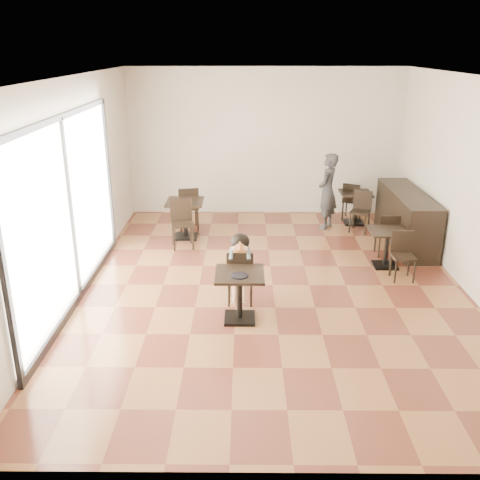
{
  "coord_description": "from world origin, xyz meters",
  "views": [
    {
      "loc": [
        -0.46,
        -7.79,
        3.6
      ],
      "look_at": [
        -0.52,
        -0.64,
        1.0
      ],
      "focal_mm": 40.0,
      "sensor_mm": 36.0,
      "label": 1
    }
  ],
  "objects_px": {
    "child": "(240,269)",
    "chair_left_a": "(188,208)",
    "chair_left_b": "(182,224)",
    "child_chair": "(240,276)",
    "chair_mid_a": "(386,234)",
    "chair_back_b": "(360,212)",
    "adult_patron": "(327,191)",
    "cafe_table_left": "(185,219)",
    "cafe_table_mid": "(386,248)",
    "chair_back_a": "(352,201)",
    "chair_mid_b": "(403,257)",
    "cafe_table_back": "(355,208)",
    "child_table": "(240,296)"
  },
  "relations": [
    {
      "from": "child",
      "to": "chair_left_a",
      "type": "relative_size",
      "value": 1.18
    },
    {
      "from": "chair_left_b",
      "to": "child_chair",
      "type": "bearing_deg",
      "value": -75.81
    },
    {
      "from": "chair_mid_a",
      "to": "chair_back_b",
      "type": "relative_size",
      "value": 0.96
    },
    {
      "from": "adult_patron",
      "to": "cafe_table_left",
      "type": "xyz_separation_m",
      "value": [
        -2.88,
        -0.64,
        -0.41
      ]
    },
    {
      "from": "adult_patron",
      "to": "chair_left_b",
      "type": "relative_size",
      "value": 1.73
    },
    {
      "from": "cafe_table_mid",
      "to": "chair_mid_a",
      "type": "distance_m",
      "value": 0.57
    },
    {
      "from": "chair_left_b",
      "to": "chair_back_a",
      "type": "relative_size",
      "value": 1.1
    },
    {
      "from": "chair_mid_b",
      "to": "cafe_table_back",
      "type": "bearing_deg",
      "value": 93.78
    },
    {
      "from": "child_chair",
      "to": "child",
      "type": "distance_m",
      "value": 0.11
    },
    {
      "from": "cafe_table_left",
      "to": "chair_left_a",
      "type": "distance_m",
      "value": 0.56
    },
    {
      "from": "child_table",
      "to": "chair_back_a",
      "type": "height_order",
      "value": "chair_back_a"
    },
    {
      "from": "chair_back_b",
      "to": "child_table",
      "type": "bearing_deg",
      "value": -98.06
    },
    {
      "from": "chair_left_b",
      "to": "chair_mid_a",
      "type": "bearing_deg",
      "value": -16.88
    },
    {
      "from": "adult_patron",
      "to": "cafe_table_back",
      "type": "relative_size",
      "value": 2.29
    },
    {
      "from": "cafe_table_back",
      "to": "chair_mid_b",
      "type": "bearing_deg",
      "value": -85.86
    },
    {
      "from": "chair_left_a",
      "to": "chair_back_a",
      "type": "xyz_separation_m",
      "value": [
        3.53,
        0.69,
        -0.04
      ]
    },
    {
      "from": "child_chair",
      "to": "chair_left_b",
      "type": "bearing_deg",
      "value": -64.4
    },
    {
      "from": "chair_mid_b",
      "to": "chair_back_b",
      "type": "height_order",
      "value": "chair_back_b"
    },
    {
      "from": "child_chair",
      "to": "child",
      "type": "bearing_deg",
      "value": -0.0
    },
    {
      "from": "chair_left_a",
      "to": "chair_left_b",
      "type": "bearing_deg",
      "value": 78.59
    },
    {
      "from": "cafe_table_mid",
      "to": "chair_left_b",
      "type": "height_order",
      "value": "chair_left_b"
    },
    {
      "from": "chair_back_a",
      "to": "child",
      "type": "bearing_deg",
      "value": 83.9
    },
    {
      "from": "chair_back_b",
      "to": "cafe_table_back",
      "type": "bearing_deg",
      "value": 114.55
    },
    {
      "from": "cafe_table_mid",
      "to": "chair_left_a",
      "type": "distance_m",
      "value": 4.13
    },
    {
      "from": "child",
      "to": "chair_back_b",
      "type": "bearing_deg",
      "value": 53.19
    },
    {
      "from": "child",
      "to": "cafe_table_back",
      "type": "bearing_deg",
      "value": 57.39
    },
    {
      "from": "cafe_table_back",
      "to": "chair_back_b",
      "type": "bearing_deg",
      "value": -90.0
    },
    {
      "from": "child_chair",
      "to": "adult_patron",
      "type": "relative_size",
      "value": 0.54
    },
    {
      "from": "adult_patron",
      "to": "cafe_table_back",
      "type": "bearing_deg",
      "value": 139.33
    },
    {
      "from": "child_chair",
      "to": "chair_back_a",
      "type": "height_order",
      "value": "child_chair"
    },
    {
      "from": "chair_mid_b",
      "to": "child_table",
      "type": "bearing_deg",
      "value": -152.57
    },
    {
      "from": "child_table",
      "to": "cafe_table_back",
      "type": "xyz_separation_m",
      "value": [
        2.42,
        4.34,
        -0.01
      ]
    },
    {
      "from": "chair_back_b",
      "to": "chair_mid_a",
      "type": "bearing_deg",
      "value": -56.11
    },
    {
      "from": "chair_mid_a",
      "to": "chair_back_a",
      "type": "distance_m",
      "value": 2.16
    },
    {
      "from": "child",
      "to": "adult_patron",
      "type": "distance_m",
      "value": 3.92
    },
    {
      "from": "cafe_table_left",
      "to": "cafe_table_back",
      "type": "height_order",
      "value": "cafe_table_left"
    },
    {
      "from": "cafe_table_mid",
      "to": "child",
      "type": "bearing_deg",
      "value": -150.96
    },
    {
      "from": "cafe_table_mid",
      "to": "chair_back_a",
      "type": "xyz_separation_m",
      "value": [
        -0.08,
        2.7,
        0.08
      ]
    },
    {
      "from": "cafe_table_back",
      "to": "chair_back_a",
      "type": "height_order",
      "value": "chair_back_a"
    },
    {
      "from": "child_chair",
      "to": "cafe_table_back",
      "type": "bearing_deg",
      "value": -122.61
    },
    {
      "from": "chair_left_b",
      "to": "chair_back_a",
      "type": "distance_m",
      "value": 3.96
    },
    {
      "from": "chair_left_a",
      "to": "chair_mid_b",
      "type": "bearing_deg",
      "value": 134.22
    },
    {
      "from": "chair_back_a",
      "to": "chair_back_b",
      "type": "bearing_deg",
      "value": 114.55
    },
    {
      "from": "child",
      "to": "cafe_table_back",
      "type": "xyz_separation_m",
      "value": [
        2.42,
        3.79,
        -0.19
      ]
    },
    {
      "from": "child",
      "to": "cafe_table_left",
      "type": "distance_m",
      "value": 3.06
    },
    {
      "from": "child_table",
      "to": "adult_patron",
      "type": "height_order",
      "value": "adult_patron"
    },
    {
      "from": "child",
      "to": "chair_left_b",
      "type": "height_order",
      "value": "child"
    },
    {
      "from": "chair_mid_a",
      "to": "child",
      "type": "bearing_deg",
      "value": 35.97
    },
    {
      "from": "cafe_table_left",
      "to": "chair_mid_a",
      "type": "distance_m",
      "value": 3.85
    },
    {
      "from": "child",
      "to": "chair_back_a",
      "type": "height_order",
      "value": "child"
    }
  ]
}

